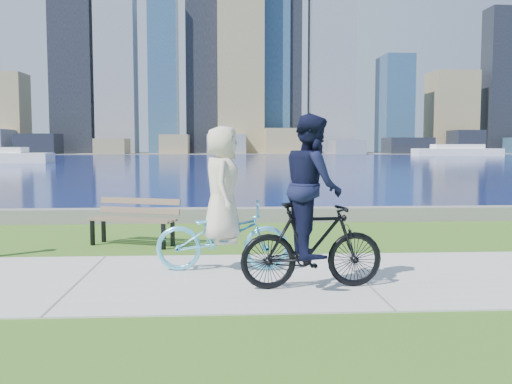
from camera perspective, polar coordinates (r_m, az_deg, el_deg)
ground at (r=8.52m, az=10.29°, el=-8.43°), size 320.00×320.00×0.00m
concrete_path at (r=8.51m, az=10.29°, el=-8.36°), size 80.00×3.50×0.02m
seawall at (r=14.50m, az=4.52°, el=-2.26°), size 90.00×0.50×0.35m
bay_water at (r=80.11m, az=-1.94°, el=3.29°), size 320.00×131.00×0.01m
far_shore at (r=138.09m, az=-2.54°, el=3.88°), size 320.00×30.00×0.12m
city_skyline at (r=139.02m, az=-5.63°, el=13.20°), size 178.60×21.95×76.00m
ferry_far at (r=113.37m, az=19.46°, el=3.88°), size 16.09×4.60×2.18m
park_bench at (r=11.26m, az=-12.05°, el=-2.44°), size 1.82×1.17×0.89m
cyclist_woman at (r=8.66m, az=-3.38°, el=-2.53°), size 0.79×2.05×2.19m
cyclist_man at (r=7.58m, az=5.64°, el=-2.39°), size 0.76×1.94×2.31m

